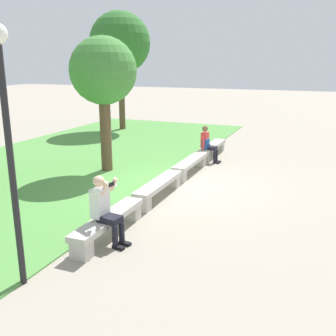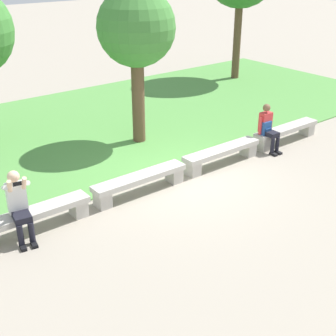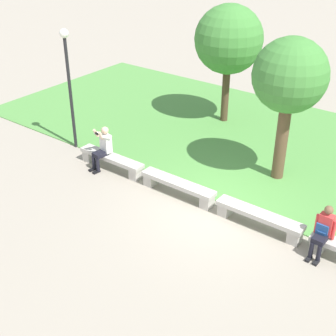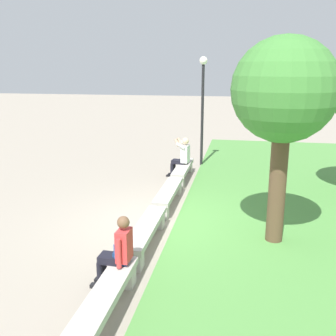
{
  "view_description": "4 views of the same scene",
  "coord_description": "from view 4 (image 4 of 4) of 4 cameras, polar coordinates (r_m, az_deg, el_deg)",
  "views": [
    {
      "loc": [
        -9.92,
        -3.79,
        3.37
      ],
      "look_at": [
        -0.92,
        -0.12,
        0.73
      ],
      "focal_mm": 42.0,
      "sensor_mm": 36.0,
      "label": 1
    },
    {
      "loc": [
        -6.38,
        -7.55,
        4.88
      ],
      "look_at": [
        -0.97,
        -0.66,
        0.78
      ],
      "focal_mm": 50.0,
      "sensor_mm": 36.0,
      "label": 2
    },
    {
      "loc": [
        5.11,
        -8.87,
        6.99
      ],
      "look_at": [
        -1.35,
        -0.3,
        0.96
      ],
      "focal_mm": 50.0,
      "sensor_mm": 36.0,
      "label": 3
    },
    {
      "loc": [
        8.35,
        1.8,
        3.54
      ],
      "look_at": [
        -1.27,
        -0.02,
        0.99
      ],
      "focal_mm": 42.0,
      "sensor_mm": 36.0,
      "label": 4
    }
  ],
  "objects": [
    {
      "name": "ground_plane",
      "position": [
        9.25,
        -1.34,
        -7.93
      ],
      "size": [
        80.0,
        80.0,
        0.0
      ],
      "primitive_type": "plane",
      "color": "gray"
    },
    {
      "name": "bench_main",
      "position": [
        12.61,
        2.17,
        -0.28
      ],
      "size": [
        2.27,
        0.4,
        0.45
      ],
      "color": "#B7B2A8",
      "rests_on": "ground"
    },
    {
      "name": "bench_near",
      "position": [
        10.28,
        0.09,
        -3.76
      ],
      "size": [
        2.27,
        0.4,
        0.45
      ],
      "color": "#B7B2A8",
      "rests_on": "ground"
    },
    {
      "name": "bench_mid",
      "position": [
        8.02,
        -3.22,
        -9.21
      ],
      "size": [
        2.27,
        0.4,
        0.45
      ],
      "color": "#B7B2A8",
      "rests_on": "ground"
    },
    {
      "name": "bench_far",
      "position": [
        5.94,
        -9.26,
        -18.6
      ],
      "size": [
        2.27,
        0.4,
        0.45
      ],
      "color": "#B7B2A8",
      "rests_on": "ground"
    },
    {
      "name": "person_photographer",
      "position": [
        12.76,
        2.02,
        1.87
      ],
      "size": [
        0.51,
        0.76,
        1.32
      ],
      "color": "black",
      "rests_on": "ground"
    },
    {
      "name": "person_distant",
      "position": [
        6.5,
        -7.28,
        -11.73
      ],
      "size": [
        0.48,
        0.68,
        1.26
      ],
      "color": "black",
      "rests_on": "ground"
    },
    {
      "name": "backpack",
      "position": [
        6.53,
        -6.7,
        -12.04
      ],
      "size": [
        0.28,
        0.24,
        0.43
      ],
      "color": "#234C8C",
      "rests_on": "bench_far"
    },
    {
      "name": "tree_behind_wall",
      "position": [
        7.88,
        16.51,
        10.38
      ],
      "size": [
        2.03,
        2.03,
        4.12
      ],
      "color": "brown",
      "rests_on": "ground"
    },
    {
      "name": "lamp_post",
      "position": [
        14.15,
        5.06,
        10.42
      ],
      "size": [
        0.28,
        0.28,
        3.87
      ],
      "color": "black",
      "rests_on": "ground"
    }
  ]
}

